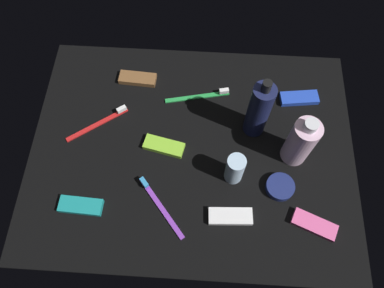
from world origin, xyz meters
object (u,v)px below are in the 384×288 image
(toothbrush_green, at_px, (201,96))
(snack_bar_pink, at_px, (314,225))
(snack_bar_teal, at_px, (81,206))
(snack_bar_brown, at_px, (138,79))
(deodorant_stick, at_px, (235,169))
(toothbrush_purple, at_px, (159,204))
(toothbrush_red, at_px, (101,122))
(snack_bar_blue, at_px, (299,98))
(bodywash_bottle, at_px, (301,142))
(snack_bar_lime, at_px, (164,145))
(lotion_bottle, at_px, (259,110))
(cream_tin_left, at_px, (280,187))
(snack_bar_white, at_px, (230,216))

(toothbrush_green, relative_size, snack_bar_pink, 1.72)
(snack_bar_teal, bearing_deg, snack_bar_brown, 79.14)
(snack_bar_pink, bearing_deg, deodorant_stick, 171.48)
(toothbrush_purple, xyz_separation_m, snack_bar_teal, (-0.19, -0.02, 0.00))
(toothbrush_purple, height_order, toothbrush_red, same)
(toothbrush_red, distance_m, snack_bar_blue, 0.55)
(toothbrush_purple, xyz_separation_m, toothbrush_red, (-0.18, 0.22, 0.00))
(toothbrush_purple, bearing_deg, bodywash_bottle, 24.66)
(snack_bar_brown, bearing_deg, snack_bar_teal, -99.95)
(toothbrush_green, bearing_deg, snack_bar_lime, -119.61)
(toothbrush_red, xyz_separation_m, snack_bar_blue, (0.54, 0.11, 0.00))
(snack_bar_pink, relative_size, snack_bar_blue, 1.00)
(snack_bar_lime, height_order, snack_bar_pink, same)
(toothbrush_purple, height_order, snack_bar_blue, toothbrush_purple)
(lotion_bottle, xyz_separation_m, cream_tin_left, (0.06, -0.17, -0.08))
(bodywash_bottle, height_order, snack_bar_teal, bodywash_bottle)
(bodywash_bottle, bearing_deg, toothbrush_green, 146.54)
(snack_bar_lime, distance_m, snack_bar_brown, 0.22)
(deodorant_stick, relative_size, toothbrush_purple, 0.66)
(toothbrush_purple, distance_m, snack_bar_blue, 0.48)
(snack_bar_teal, height_order, snack_bar_brown, same)
(toothbrush_green, xyz_separation_m, snack_bar_lime, (-0.09, -0.16, 0.00))
(toothbrush_purple, xyz_separation_m, snack_bar_pink, (0.37, -0.03, 0.00))
(snack_bar_white, bearing_deg, toothbrush_green, 101.44)
(toothbrush_purple, bearing_deg, snack_bar_pink, -4.36)
(snack_bar_teal, height_order, snack_bar_blue, same)
(snack_bar_white, bearing_deg, snack_bar_brown, 122.41)
(snack_bar_white, bearing_deg, cream_tin_left, 30.55)
(snack_bar_teal, xyz_separation_m, snack_bar_white, (0.36, -0.00, 0.00))
(snack_bar_teal, height_order, snack_bar_pink, same)
(snack_bar_pink, distance_m, snack_bar_blue, 0.35)
(bodywash_bottle, distance_m, toothbrush_red, 0.52)
(toothbrush_green, height_order, snack_bar_brown, toothbrush_green)
(snack_bar_lime, bearing_deg, deodorant_stick, -9.49)
(lotion_bottle, distance_m, snack_bar_white, 0.27)
(toothbrush_purple, height_order, snack_bar_pink, toothbrush_purple)
(snack_bar_pink, height_order, snack_bar_white, same)
(snack_bar_lime, bearing_deg, snack_bar_pink, -13.98)
(snack_bar_lime, relative_size, snack_bar_blue, 1.00)
(bodywash_bottle, distance_m, snack_bar_pink, 0.20)
(bodywash_bottle, bearing_deg, snack_bar_white, -132.62)
(toothbrush_purple, relative_size, toothbrush_green, 0.82)
(toothbrush_green, height_order, cream_tin_left, toothbrush_green)
(bodywash_bottle, bearing_deg, snack_bar_blue, 81.29)
(lotion_bottle, relative_size, snack_bar_pink, 2.01)
(toothbrush_green, bearing_deg, bodywash_bottle, -33.46)
(bodywash_bottle, height_order, snack_bar_blue, bodywash_bottle)
(deodorant_stick, distance_m, snack_bar_brown, 0.39)
(bodywash_bottle, distance_m, snack_bar_white, 0.24)
(toothbrush_purple, relative_size, cream_tin_left, 2.10)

